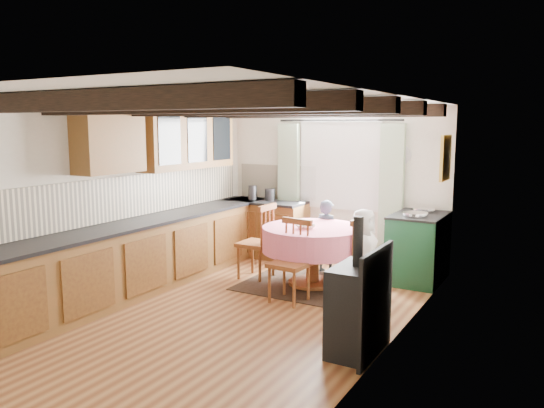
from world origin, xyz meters
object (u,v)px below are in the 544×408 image
Objects in this scene: chair_right at (371,259)px; aga_range at (419,247)px; chair_near at (289,261)px; chair_left at (256,241)px; child_right at (363,253)px; cast_iron_stove at (357,286)px; child_far at (327,237)px; dining_table at (313,257)px; cup at (309,224)px.

chair_right reaches higher than aga_range.
chair_right is at bearing 41.68° from chair_near.
chair_left is 1.57m from child_right.
child_far is (-1.36, 2.37, -0.12)m from cast_iron_stove.
chair_right is 1.22m from child_far.
child_right is at bearing 49.36° from chair_near.
dining_table is at bearing -139.57° from aga_range.
chair_left is at bearing 141.97° from cast_iron_stove.
chair_right is at bearing 104.88° from cast_iron_stove.
child_right is (-0.12, 0.07, 0.05)m from chair_right.
dining_table is 0.72m from child_right.
chair_right is 1.65m from cast_iron_stove.
child_far reaches higher than cup.
dining_table is 1.34× the size of chair_right.
dining_table is 0.71m from chair_near.
child_right is at bearing 90.02° from chair_left.
child_far is at bearing 99.03° from dining_table.
chair_near is 2.02m from aga_range.
child_far is at bearing 99.73° from chair_near.
chair_near is 0.94× the size of child_far.
chair_near is at bearing -88.22° from dining_table.
chair_left is at bearing -153.46° from aga_range.
cast_iron_stove is at bearing -34.08° from chair_near.
chair_left is 2.24m from aga_range.
dining_table is 13.25× the size of cup.
chair_near is at bearing -123.69° from aga_range.
aga_range is at bearing -22.97° from child_right.
chair_left is at bearing 90.88° from child_right.
child_far is 0.98× the size of child_right.
chair_right is 0.90× the size of child_right.
chair_near reaches higher than aga_range.
child_right is at bearing 154.28° from child_far.
chair_right is 0.76× the size of cast_iron_stove.
child_right reaches higher than child_far.
chair_left is at bearing 177.09° from cup.
child_far is (-0.13, 1.40, 0.03)m from chair_near.
child_right is (0.68, 0.68, 0.05)m from chair_near.
chair_left reaches higher than chair_right.
chair_right is (0.81, 0.62, -0.01)m from chair_near.
cast_iron_stove is (0.11, -2.65, 0.18)m from aga_range.
child_right reaches higher than chair_right.
chair_left is 10.50× the size of cup.
chair_left is 0.99× the size of child_far.
chair_near is 10.00× the size of cup.
chair_near is (0.02, -0.71, 0.10)m from dining_table.
chair_left is (-0.86, -0.03, 0.13)m from dining_table.
aga_range is at bearing 116.38° from chair_left.
chair_left reaches higher than cup.
chair_near is 0.97× the size of aga_range.
chair_near is 1.01m from chair_right.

